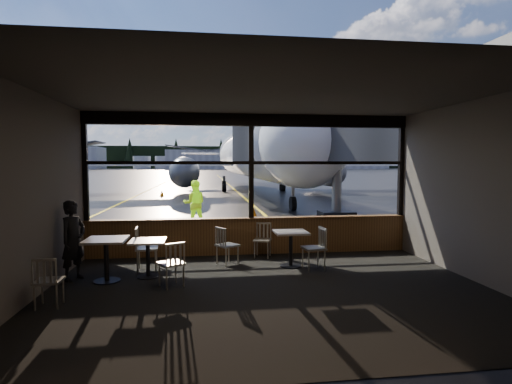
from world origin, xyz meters
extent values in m
plane|color=black|center=(0.00, 120.00, 0.00)|extent=(520.00, 520.00, 0.00)
cube|color=black|center=(0.00, -3.00, 0.01)|extent=(8.00, 6.00, 0.01)
cube|color=#38332D|center=(0.00, -3.00, 3.50)|extent=(8.00, 6.00, 0.04)
cube|color=#504840|center=(-4.00, -3.00, 1.75)|extent=(0.04, 6.00, 3.50)
cube|color=#504840|center=(4.00, -3.00, 1.75)|extent=(0.04, 6.00, 3.50)
cube|color=#504840|center=(0.00, -6.00, 1.75)|extent=(8.00, 0.04, 3.50)
cube|color=#553419|center=(0.00, 0.00, 0.45)|extent=(8.00, 0.28, 0.90)
cube|color=black|center=(0.00, 0.00, 3.35)|extent=(8.00, 0.18, 0.30)
cube|color=black|center=(-3.95, 0.00, 2.20)|extent=(0.12, 0.12, 2.60)
cube|color=black|center=(0.00, 0.00, 2.20)|extent=(0.12, 0.12, 2.60)
cube|color=black|center=(3.95, 0.00, 2.20)|extent=(0.12, 0.12, 2.60)
cube|color=black|center=(0.00, 0.00, 2.30)|extent=(8.00, 0.10, 0.08)
imported|color=black|center=(-3.70, -1.80, 0.78)|extent=(0.60, 0.68, 1.57)
imported|color=#BFF219|center=(-1.52, 4.75, 0.84)|extent=(0.83, 0.65, 1.68)
cone|color=#E84607|center=(0.84, 6.32, 0.25)|extent=(0.36, 0.36, 0.49)
cone|color=#E45407|center=(-4.14, 18.79, 0.23)|extent=(0.32, 0.32, 0.45)
cylinder|color=silver|center=(-30.00, 182.00, 3.00)|extent=(8.00, 8.00, 6.00)
cylinder|color=silver|center=(-20.00, 182.00, 3.00)|extent=(8.00, 8.00, 6.00)
cylinder|color=silver|center=(-10.00, 182.00, 3.00)|extent=(8.00, 8.00, 6.00)
cube|color=black|center=(0.00, 210.00, 6.00)|extent=(360.00, 3.00, 12.00)
camera|label=1|loc=(-1.16, -9.87, 2.27)|focal=28.00mm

